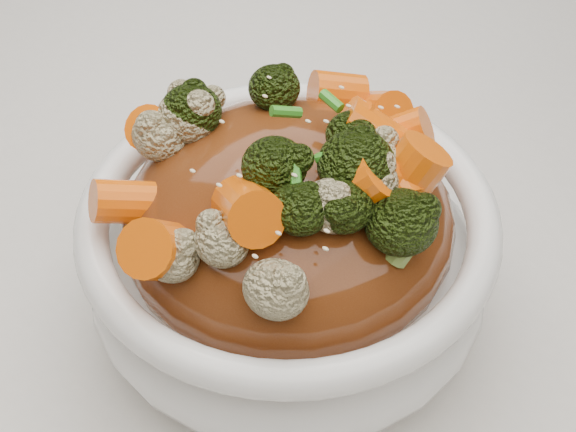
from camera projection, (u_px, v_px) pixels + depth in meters
The scene contains 8 objects.
tablecloth at pixel (272, 250), 0.50m from camera, with size 1.20×0.80×0.04m, color silver.
bowl at pixel (288, 258), 0.42m from camera, with size 0.21×0.21×0.08m, color white, non-canonical shape.
sauce_base at pixel (288, 220), 0.40m from camera, with size 0.16×0.16×0.09m, color #5B290F.
carrots at pixel (288, 126), 0.35m from camera, with size 0.16×0.16×0.05m, color #F05F07, non-canonical shape.
broccoli at pixel (288, 128), 0.35m from camera, with size 0.16×0.16×0.04m, color black, non-canonical shape.
cauliflower at pixel (288, 131), 0.36m from camera, with size 0.16×0.16×0.03m, color tan, non-canonical shape.
scallions at pixel (288, 124), 0.35m from camera, with size 0.12×0.12×0.02m, color #31881F, non-canonical shape.
sesame_seeds at pixel (288, 124), 0.35m from camera, with size 0.15×0.15×0.01m, color beige, non-canonical shape.
Camera 1 is at (0.22, -0.26, 1.10)m, focal length 50.00 mm.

